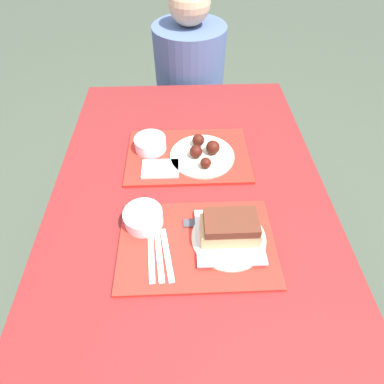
# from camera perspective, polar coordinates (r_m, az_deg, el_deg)

# --- Properties ---
(ground_plane) EXTENTS (12.00, 12.00, 0.00)m
(ground_plane) POSITION_cam_1_polar(r_m,az_deg,el_deg) (1.64, -0.26, -18.42)
(ground_plane) COLOR #424C3D
(picnic_table) EXTENTS (0.93, 1.44, 0.76)m
(picnic_table) POSITION_cam_1_polar(r_m,az_deg,el_deg) (1.07, -0.38, -4.71)
(picnic_table) COLOR maroon
(picnic_table) RESTS_ON ground_plane
(picnic_bench_far) EXTENTS (0.88, 0.28, 0.44)m
(picnic_bench_far) POSITION_cam_1_polar(r_m,az_deg,el_deg) (1.94, -1.30, 13.05)
(picnic_bench_far) COLOR maroon
(picnic_bench_far) RESTS_ON ground_plane
(tray_near) EXTENTS (0.45, 0.30, 0.01)m
(tray_near) POSITION_cam_1_polar(r_m,az_deg,el_deg) (0.88, 0.95, -9.82)
(tray_near) COLOR red
(tray_near) RESTS_ON picnic_table
(tray_far) EXTENTS (0.45, 0.30, 0.01)m
(tray_far) POSITION_cam_1_polar(r_m,az_deg,el_deg) (1.13, -0.82, 6.94)
(tray_far) COLOR red
(tray_far) RESTS_ON picnic_table
(bowl_coleslaw_near) EXTENTS (0.12, 0.12, 0.05)m
(bowl_coleslaw_near) POSITION_cam_1_polar(r_m,az_deg,el_deg) (0.90, -9.26, -4.72)
(bowl_coleslaw_near) COLOR silver
(bowl_coleslaw_near) RESTS_ON tray_near
(brisket_sandwich_plate) EXTENTS (0.22, 0.22, 0.10)m
(brisket_sandwich_plate) POSITION_cam_1_polar(r_m,az_deg,el_deg) (0.86, 7.17, -7.43)
(brisket_sandwich_plate) COLOR beige
(brisket_sandwich_plate) RESTS_ON tray_near
(plastic_fork_near) EXTENTS (0.04, 0.17, 0.00)m
(plastic_fork_near) POSITION_cam_1_polar(r_m,az_deg,el_deg) (0.86, -6.27, -11.79)
(plastic_fork_near) COLOR white
(plastic_fork_near) RESTS_ON tray_near
(plastic_knife_near) EXTENTS (0.04, 0.17, 0.00)m
(plastic_knife_near) POSITION_cam_1_polar(r_m,az_deg,el_deg) (0.86, -4.78, -11.77)
(plastic_knife_near) COLOR white
(plastic_knife_near) RESTS_ON tray_near
(plastic_spoon_near) EXTENTS (0.03, 0.17, 0.00)m
(plastic_spoon_near) POSITION_cam_1_polar(r_m,az_deg,el_deg) (0.86, -7.76, -11.80)
(plastic_spoon_near) COLOR white
(plastic_spoon_near) RESTS_ON tray_near
(condiment_packet) EXTENTS (0.04, 0.03, 0.01)m
(condiment_packet) POSITION_cam_1_polar(r_m,az_deg,el_deg) (0.91, -0.55, -5.96)
(condiment_packet) COLOR #3F3F47
(condiment_packet) RESTS_ON tray_near
(bowl_coleslaw_far) EXTENTS (0.12, 0.12, 0.05)m
(bowl_coleslaw_far) POSITION_cam_1_polar(r_m,az_deg,el_deg) (1.14, -7.94, 9.23)
(bowl_coleslaw_far) COLOR silver
(bowl_coleslaw_far) RESTS_ON tray_far
(wings_plate_far) EXTENTS (0.24, 0.24, 0.06)m
(wings_plate_far) POSITION_cam_1_polar(r_m,az_deg,el_deg) (1.10, 2.09, 7.52)
(wings_plate_far) COLOR beige
(wings_plate_far) RESTS_ON tray_far
(napkin_far) EXTENTS (0.13, 0.09, 0.01)m
(napkin_far) POSITION_cam_1_polar(r_m,az_deg,el_deg) (1.07, -6.06, 4.44)
(napkin_far) COLOR white
(napkin_far) RESTS_ON tray_far
(person_seated_across) EXTENTS (0.37, 0.37, 0.70)m
(person_seated_across) POSITION_cam_1_polar(r_m,az_deg,el_deg) (1.76, -0.46, 22.51)
(person_seated_across) COLOR #4C6093
(person_seated_across) RESTS_ON picnic_bench_far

